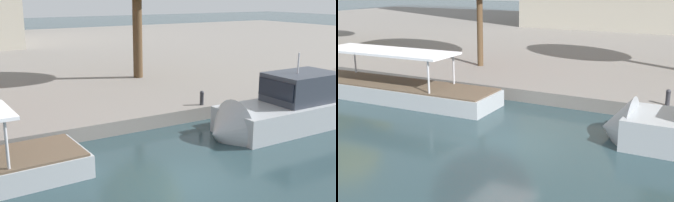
% 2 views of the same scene
% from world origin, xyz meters
% --- Properties ---
extents(ground_plane, '(220.00, 220.00, 0.00)m').
position_xyz_m(ground_plane, '(0.00, 0.00, 0.00)').
color(ground_plane, '#23383D').
extents(dock_promenade, '(120.00, 55.00, 0.68)m').
position_xyz_m(dock_promenade, '(0.00, 33.42, 0.34)').
color(dock_promenade, slate).
rests_on(dock_promenade, ground_plane).
extents(tour_boat_1, '(13.96, 3.27, 3.77)m').
position_xyz_m(tour_boat_1, '(-9.81, 3.21, 0.28)').
color(tour_boat_1, '#9EA3A8').
rests_on(tour_boat_1, ground_plane).
extents(mooring_bollard_0, '(0.23, 0.23, 0.77)m').
position_xyz_m(mooring_bollard_0, '(5.24, 6.40, 1.09)').
color(mooring_bollard_0, '#2D2D33').
rests_on(mooring_bollard_0, dock_promenade).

